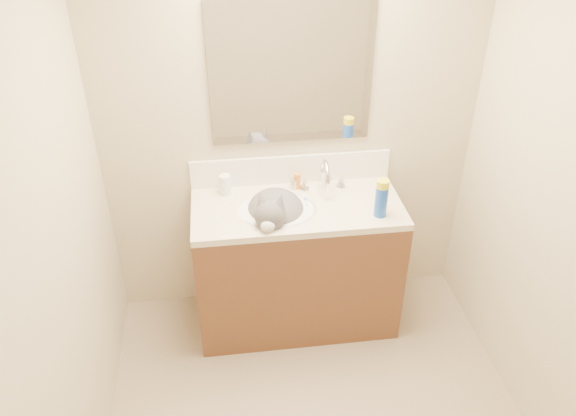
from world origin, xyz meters
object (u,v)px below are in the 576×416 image
object	(u,v)px
vanity_cabinet	(297,267)
amber_bottle	(297,181)
cat	(275,213)
pill_bottle	(225,185)
spray_can	(381,201)
basin	(277,220)
faucet	(324,178)
silver_jar	(294,184)

from	to	relation	value
vanity_cabinet	amber_bottle	size ratio (longest dim) A/B	12.14
cat	amber_bottle	xyz separation A→B (m)	(0.16, 0.23, 0.07)
pill_bottle	amber_bottle	distance (m)	0.42
spray_can	amber_bottle	bearing A→B (deg)	139.84
vanity_cabinet	amber_bottle	bearing A→B (deg)	82.09
vanity_cabinet	amber_bottle	distance (m)	0.53
pill_bottle	basin	bearing A→B (deg)	-37.55
pill_bottle	cat	bearing A→B (deg)	-39.69
faucet	silver_jar	distance (m)	0.19
cat	spray_can	distance (m)	0.59
cat	spray_can	bearing A→B (deg)	4.39
vanity_cabinet	spray_can	xyz separation A→B (m)	(0.44, -0.16, 0.54)
faucet	basin	bearing A→B (deg)	-150.88
basin	silver_jar	xyz separation A→B (m)	(0.13, 0.22, 0.10)
vanity_cabinet	spray_can	world-z (taller)	spray_can
amber_bottle	spray_can	world-z (taller)	spray_can
faucet	spray_can	world-z (taller)	faucet
pill_bottle	spray_can	xyz separation A→B (m)	(0.84, -0.34, 0.03)
vanity_cabinet	spray_can	bearing A→B (deg)	-19.83
vanity_cabinet	basin	bearing A→B (deg)	-165.96
faucet	spray_can	distance (m)	0.39
silver_jar	spray_can	distance (m)	0.56
cat	pill_bottle	size ratio (longest dim) A/B	4.13
vanity_cabinet	basin	xyz separation A→B (m)	(-0.12, -0.03, 0.38)
basin	faucet	bearing A→B (deg)	29.12
faucet	silver_jar	bearing A→B (deg)	161.40
cat	silver_jar	distance (m)	0.28
basin	faucet	xyz separation A→B (m)	(0.30, 0.17, 0.16)
faucet	silver_jar	size ratio (longest dim) A/B	4.83
faucet	amber_bottle	bearing A→B (deg)	161.19
pill_bottle	amber_bottle	xyz separation A→B (m)	(0.42, 0.01, -0.01)
vanity_cabinet	pill_bottle	size ratio (longest dim) A/B	9.97
basin	pill_bottle	xyz separation A→B (m)	(-0.28, 0.21, 0.13)
silver_jar	spray_can	world-z (taller)	spray_can
vanity_cabinet	cat	bearing A→B (deg)	-164.20
cat	pill_bottle	distance (m)	0.35
faucet	silver_jar	world-z (taller)	faucet
faucet	cat	xyz separation A→B (m)	(-0.31, -0.17, -0.10)
silver_jar	vanity_cabinet	bearing A→B (deg)	-92.70
cat	silver_jar	size ratio (longest dim) A/B	8.58
faucet	pill_bottle	distance (m)	0.58
pill_bottle	silver_jar	size ratio (longest dim) A/B	2.08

